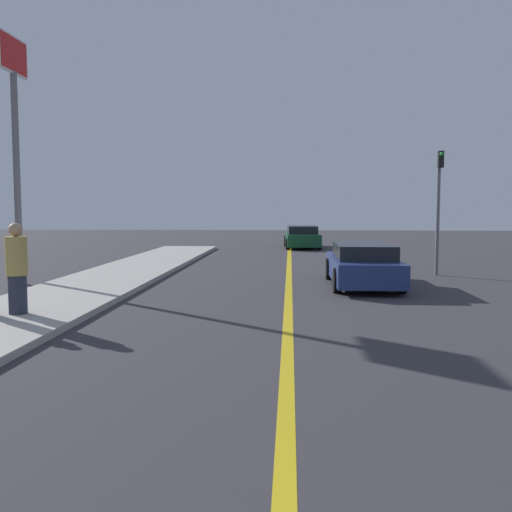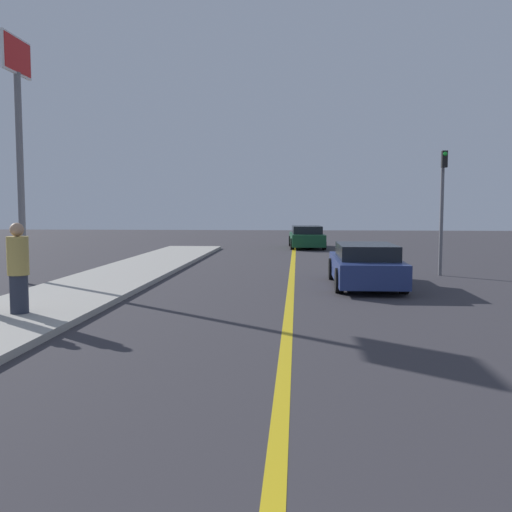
# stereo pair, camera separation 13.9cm
# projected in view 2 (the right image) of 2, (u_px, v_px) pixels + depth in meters

# --- Properties ---
(road_center_line) EXTENTS (0.20, 60.00, 0.01)m
(road_center_line) POSITION_uv_depth(u_px,v_px,m) (291.00, 283.00, 17.33)
(road_center_line) COLOR gold
(road_center_line) RESTS_ON ground_plane
(sidewalk_left) EXTENTS (2.94, 32.64, 0.14)m
(sidewalk_left) POSITION_uv_depth(u_px,v_px,m) (92.00, 287.00, 16.06)
(sidewalk_left) COLOR #ADA89E
(sidewalk_left) RESTS_ON ground_plane
(car_near_right_lane) EXTENTS (1.95, 4.76, 1.25)m
(car_near_right_lane) POSITION_uv_depth(u_px,v_px,m) (365.00, 265.00, 16.65)
(car_near_right_lane) COLOR navy
(car_near_right_lane) RESTS_ON ground_plane
(car_ahead_center) EXTENTS (2.11, 4.76, 1.27)m
(car_ahead_center) POSITION_uv_depth(u_px,v_px,m) (307.00, 237.00, 32.71)
(car_ahead_center) COLOR #144728
(car_ahead_center) RESTS_ON ground_plane
(pedestrian_far_standing) EXTENTS (0.43, 0.43, 1.85)m
(pedestrian_far_standing) POSITION_uv_depth(u_px,v_px,m) (18.00, 269.00, 11.55)
(pedestrian_far_standing) COLOR #282D3D
(pedestrian_far_standing) RESTS_ON sidewalk_left
(traffic_light) EXTENTS (0.18, 0.40, 4.17)m
(traffic_light) POSITION_uv_depth(u_px,v_px,m) (442.00, 200.00, 19.06)
(traffic_light) COLOR slate
(traffic_light) RESTS_ON ground_plane
(roadside_sign) EXTENTS (0.20, 1.67, 7.30)m
(roadside_sign) POSITION_uv_depth(u_px,v_px,m) (18.00, 109.00, 16.86)
(roadside_sign) COLOR slate
(roadside_sign) RESTS_ON ground_plane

